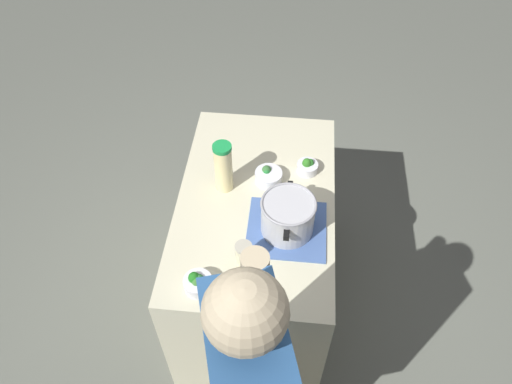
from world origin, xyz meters
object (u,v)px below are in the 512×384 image
mason_jar (244,255)px  broccoli_bowl_center (307,166)px  broccoli_bowl_front (198,283)px  cooking_pot (288,216)px  lemonade_pitcher (223,167)px  broccoli_bowl_back (268,176)px

mason_jar → broccoli_bowl_center: mason_jar is taller
mason_jar → broccoli_bowl_center: size_ratio=1.21×
broccoli_bowl_center → broccoli_bowl_front: bearing=-31.0°
cooking_pot → lemonade_pitcher: 0.38m
lemonade_pitcher → mason_jar: size_ratio=2.13×
mason_jar → broccoli_bowl_center: bearing=156.4°
mason_jar → broccoli_bowl_front: 0.21m
cooking_pot → broccoli_bowl_center: cooking_pot is taller
mason_jar → broccoli_bowl_front: size_ratio=1.06×
mason_jar → broccoli_bowl_center: 0.60m
broccoli_bowl_center → broccoli_bowl_back: (0.08, -0.18, -0.00)m
cooking_pot → lemonade_pitcher: bearing=-125.9°
mason_jar → cooking_pot: bearing=139.3°
broccoli_bowl_center → broccoli_bowl_back: size_ratio=0.79×
cooking_pot → lemonade_pitcher: lemonade_pitcher is taller
lemonade_pitcher → broccoli_bowl_back: size_ratio=2.03×
lemonade_pitcher → broccoli_bowl_front: size_ratio=2.26×
cooking_pot → broccoli_bowl_center: (-0.36, 0.08, -0.07)m
lemonade_pitcher → broccoli_bowl_front: lemonade_pitcher is taller
cooking_pot → broccoli_bowl_center: size_ratio=2.97×
mason_jar → broccoli_bowl_center: (-0.55, 0.24, -0.03)m
broccoli_bowl_front → broccoli_bowl_center: size_ratio=1.14×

